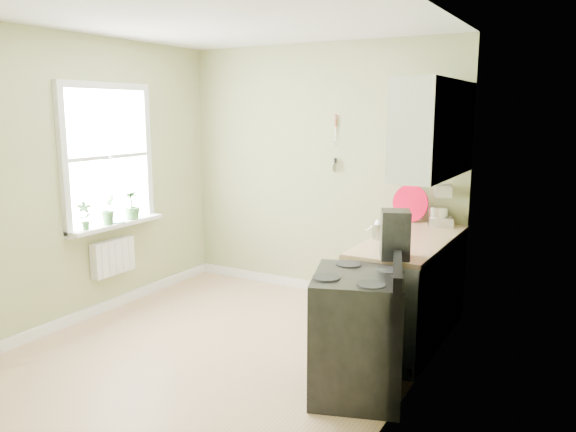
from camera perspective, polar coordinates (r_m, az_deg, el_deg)
The scene contains 21 objects.
floor at distance 4.96m, azimuth -6.52°, elevation -13.33°, with size 3.20×3.60×0.02m, color tan.
ceiling at distance 4.58m, azimuth -7.29°, elevation 19.49°, with size 3.20×3.60×0.02m, color white.
wall_back at distance 6.12m, azimuth 3.21°, elevation 4.56°, with size 3.20×0.02×2.70m, color tan.
wall_left at distance 5.67m, azimuth -20.14°, elevation 3.44°, with size 0.02×3.60×2.70m, color tan.
wall_right at distance 3.86m, azimuth 12.79°, elevation 0.68°, with size 0.02×3.60×2.70m, color tan.
base_cabinets at distance 5.10m, azimuth 12.29°, elevation -7.47°, with size 0.60×1.60×0.87m, color white.
countertop at distance 4.98m, azimuth 12.39°, elevation -2.48°, with size 0.64×1.60×0.04m, color #E4BA8B.
upper_cabinets at distance 4.91m, azimuth 14.71°, elevation 8.57°, with size 0.35×1.40×0.80m, color white.
window at distance 5.83m, azimuth -17.85°, elevation 5.73°, with size 0.06×1.14×1.44m.
window_sill at distance 5.87m, azimuth -16.99°, elevation -0.80°, with size 0.18×1.14×0.04m, color white.
radiator at distance 5.93m, azimuth -17.37°, elevation -3.98°, with size 0.12×0.50×0.35m, color white.
wall_utensils at distance 5.99m, azimuth 4.83°, elevation 6.46°, with size 0.02×0.14×0.58m.
stove at distance 4.09m, azimuth 7.12°, elevation -11.74°, with size 0.84×0.88×1.00m.
stand_mixer at distance 5.62m, azimuth 15.35°, elevation 1.03°, with size 0.31×0.40×0.44m.
kettle at distance 4.87m, azimuth 9.14°, elevation -1.36°, with size 0.17×0.10×0.17m.
coffee_maker at distance 4.26m, azimuth 10.79°, elevation -1.98°, with size 0.28×0.29×0.36m.
red_tray at distance 5.68m, azimuth 12.31°, elevation 1.27°, with size 0.37×0.37×0.02m, color red.
jar at distance 4.96m, azimuth 11.40°, elevation -1.75°, with size 0.08×0.08×0.08m.
plant_a at distance 5.57m, azimuth -19.98°, elevation 0.05°, with size 0.14×0.10×0.27m, color #396830.
plant_b at distance 5.76m, azimuth -17.81°, elevation 0.67°, with size 0.17×0.14×0.30m, color #396830.
plant_c at distance 5.98m, azimuth -15.56°, elevation 1.10°, with size 0.16×0.16×0.29m, color #396830.
Camera 1 is at (2.69, -3.65, 2.00)m, focal length 35.00 mm.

